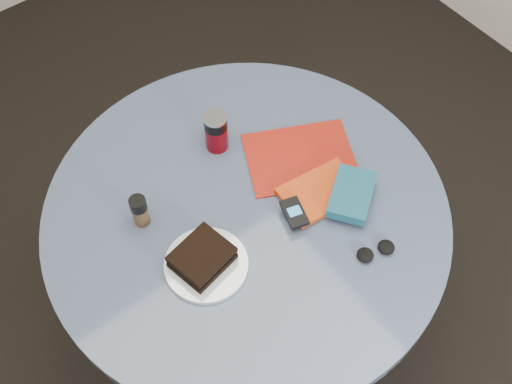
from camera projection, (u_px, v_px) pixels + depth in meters
ground at (249, 326)px, 2.19m from camera, size 4.00×4.00×0.00m
table at (247, 242)px, 1.71m from camera, size 1.00×1.00×0.75m
plate at (206, 265)px, 1.48m from camera, size 0.24×0.24×0.01m
sandwich at (202, 257)px, 1.46m from camera, size 0.14×0.13×0.04m
soda_can at (216, 132)px, 1.63m from camera, size 0.08×0.08×0.11m
pepper_grinder at (140, 211)px, 1.51m from camera, size 0.05×0.05×0.09m
magazine at (300, 157)px, 1.66m from camera, size 0.34×0.30×0.00m
red_book at (320, 192)px, 1.58m from camera, size 0.20×0.15×0.02m
novel at (352, 194)px, 1.55m from camera, size 0.17×0.16×0.03m
mp3_player at (294, 213)px, 1.53m from camera, size 0.07×0.09×0.01m
headphones at (376, 251)px, 1.49m from camera, size 0.10×0.06×0.02m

